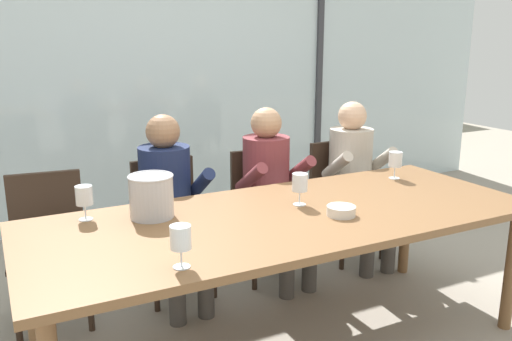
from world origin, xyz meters
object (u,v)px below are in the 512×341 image
Objects in this scene: person_maroon_top at (272,184)px; ice_bucket_primary at (151,196)px; person_beige_jumper at (356,172)px; tasting_bowl at (341,211)px; chair_near_curtain at (48,236)px; chair_left_of_center at (169,216)px; wine_glass_center_pour at (395,160)px; wine_glass_by_left_taster at (84,197)px; dining_table at (287,225)px; person_navy_polo at (170,198)px; chair_center at (264,203)px; wine_glass_near_bucket at (300,184)px; wine_glass_by_right_taster at (181,239)px; chair_right_of_center at (340,190)px.

person_maroon_top reaches higher than ice_bucket_primary.
tasting_bowl is (-0.82, -0.95, 0.11)m from person_beige_jumper.
chair_left_of_center is (0.75, 0.03, 0.00)m from chair_near_curtain.
ice_bucket_primary is at bearing -179.09° from wine_glass_center_pour.
chair_left_of_center is 0.93m from wine_glass_by_left_taster.
chair_near_curtain reaches higher than dining_table.
ice_bucket_primary is (-1.68, -0.54, 0.20)m from person_beige_jumper.
person_beige_jumper is 8.02× the size of tasting_bowl.
tasting_bowl is (0.60, -0.95, 0.11)m from person_navy_polo.
person_maroon_top is at bearing 66.32° from dining_table.
chair_center is at bearing -3.32° from chair_left_of_center.
wine_glass_near_bucket and wine_glass_by_right_taster have the same top height.
wine_glass_near_bucket is (-0.23, -0.83, 0.37)m from chair_center.
ice_bucket_primary reaches higher than chair_center.
wine_glass_by_left_taster is at bearing 158.18° from dining_table.
person_beige_jumper reaches higher than dining_table.
chair_center is 0.21m from person_maroon_top.
wine_glass_by_right_taster is at bearing -144.86° from chair_right_of_center.
wine_glass_by_right_taster reaches higher than chair_center.
wine_glass_center_pour is (0.74, 0.44, 0.10)m from tasting_bowl.
chair_left_of_center is at bearing 118.12° from wine_glass_near_bucket.
chair_right_of_center is (1.36, -0.01, 0.00)m from chair_left_of_center.
wine_glass_by_left_taster is at bearing -166.02° from chair_right_of_center.
dining_table is 1.32m from person_beige_jumper.
chair_left_of_center and chair_center have the same top height.
wine_glass_center_pour is at bearing -27.94° from chair_left_of_center.
chair_center is at bearing 23.04° from wine_glass_by_left_taster.
person_maroon_top is 8.02× the size of tasting_bowl.
person_beige_jumper reaches higher than chair_left_of_center.
wine_glass_by_right_taster is (-1.05, -1.18, 0.20)m from person_maroon_top.
ice_bucket_primary is at bearing 167.65° from wine_glass_near_bucket.
dining_table is 2.24× the size of person_beige_jumper.
person_maroon_top is (0.72, 0.00, 0.00)m from person_navy_polo.
wine_glass_center_pour is (0.61, -0.51, 0.21)m from person_maroon_top.
chair_center is 0.73× the size of person_navy_polo.
tasting_bowl is at bearing -63.91° from chair_left_of_center.
person_beige_jumper is 1.78m from ice_bucket_primary.
chair_near_curtain is 4.94× the size of wine_glass_center_pour.
dining_table is 11.59× the size of ice_bucket_primary.
tasting_bowl is at bearing 13.67° from wine_glass_by_right_taster.
person_navy_polo reaches higher than wine_glass_center_pour.
chair_left_of_center is at bearing 116.60° from tasting_bowl.
chair_center is 1.12m from tasting_bowl.
chair_center is 1.25m from ice_bucket_primary.
wine_glass_by_left_taster is (-1.29, -0.43, 0.20)m from person_maroon_top.
person_navy_polo reaches higher than wine_glass_by_left_taster.
chair_center is at bearing 8.51° from person_navy_polo.
chair_right_of_center is (2.11, 0.02, 0.00)m from chair_near_curtain.
person_navy_polo reaches higher than tasting_bowl.
dining_table is at bearing -71.73° from chair_left_of_center.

